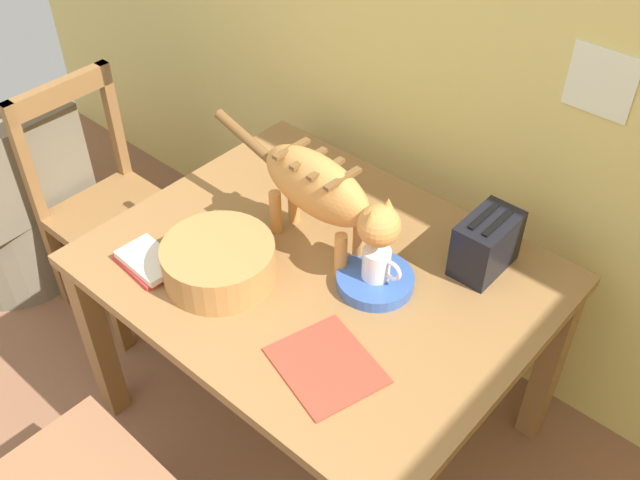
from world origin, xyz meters
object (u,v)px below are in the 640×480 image
Objects in this scene: wicker_basket at (219,261)px; cat at (323,191)px; wicker_armchair at (9,217)px; wooden_chair_far at (108,208)px; dining_table at (320,287)px; saucer_bowl at (375,280)px; magazine at (326,365)px; book_stack at (148,261)px; toaster at (486,244)px; coffee_mug at (377,264)px.

cat is at bearing 62.59° from wicker_basket.
wicker_armchair is (-1.29, -0.04, -0.51)m from wicker_basket.
cat is at bearing 97.26° from wooden_chair_far.
saucer_bowl reaches higher than dining_table.
cat is 2.72× the size of magazine.
saucer_bowl is at bearing 90.00° from cat.
magazine is (0.09, -0.31, -0.02)m from saucer_bowl.
saucer_bowl is 0.44m from wicker_basket.
wicker_basket is (-0.18, -0.22, 0.14)m from dining_table.
book_stack is at bearing -150.03° from wicker_basket.
wicker_armchair is at bearing -67.55° from wooden_chair_far.
toaster is (0.53, 0.53, 0.03)m from wicker_basket.
dining_table is at bearing 150.51° from magazine.
toaster is at bearing -74.76° from wicker_armchair.
coffee_mug reaches higher than saucer_bowl.
dining_table is 5.76× the size of saucer_bowl.
book_stack is 1.01× the size of toaster.
dining_table is 0.20m from saucer_bowl.
wicker_armchair is (-0.47, -0.19, -0.18)m from wooden_chair_far.
dining_table is at bearing -165.18° from saucer_bowl.
coffee_mug is at bearing 36.55° from wicker_basket.
toaster is at bearing 105.45° from wooden_chair_far.
magazine is at bearing -74.79° from coffee_mug.
saucer_bowl is 0.33m from toaster.
saucer_bowl is at bearing 14.82° from dining_table.
toaster is (0.10, 0.57, 0.08)m from magazine.
cat is 0.25m from coffee_mug.
toaster is at bearing 41.47° from book_stack.
toaster reaches higher than coffee_mug.
dining_table is 1.36× the size of wooden_chair_far.
cat is at bearing 176.33° from saucer_bowl.
toaster reaches higher than wicker_basket.
book_stack is 0.75m from wooden_chair_far.
wooden_chair_far reaches higher than toaster.
cat is 1.62m from wicker_armchair.
wicker_armchair is at bearing -163.52° from magazine.
toaster reaches higher than magazine.
wooden_chair_far reaches higher than magazine.
coffee_mug reaches higher than book_stack.
book_stack is 0.26× the size of wicker_armchair.
wicker_basket is (-0.35, -0.26, -0.03)m from coffee_mug.
dining_table is 0.50m from book_stack.
wicker_basket is at bearing -90.24° from wicker_armchair.
wicker_basket is 1.59× the size of toaster.
wooden_chair_far reaches higher than wicker_basket.
wooden_chair_far is at bearing -79.00° from cat.
wicker_basket reaches higher than saucer_bowl.
toaster is at bearing 126.62° from cat.
wicker_armchair is (-1.65, -0.30, -0.54)m from coffee_mug.
coffee_mug is at bearing 95.32° from wooden_chair_far.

